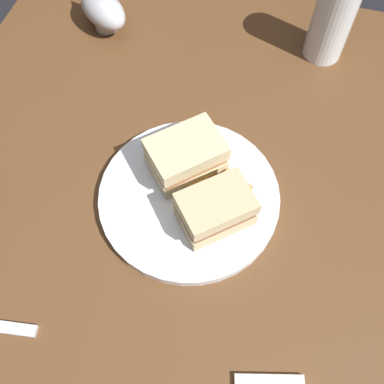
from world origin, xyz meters
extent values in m
plane|color=black|center=(0.00, 0.00, 0.00)|extent=(6.00, 6.00, 0.00)
cube|color=brown|center=(0.00, 0.00, 0.36)|extent=(1.05, 0.97, 0.72)
cylinder|color=white|center=(0.00, 0.01, 0.72)|extent=(0.28, 0.28, 0.02)
cube|color=#CCB284|center=(-0.03, -0.04, 0.74)|extent=(0.12, 0.13, 0.02)
cube|color=#8C5B3D|center=(-0.03, -0.04, 0.76)|extent=(0.11, 0.12, 0.01)
cube|color=#CCB284|center=(-0.03, -0.04, 0.78)|extent=(0.12, 0.13, 0.02)
cube|color=beige|center=(0.05, 0.03, 0.75)|extent=(0.13, 0.13, 0.03)
cube|color=#B27A4C|center=(0.05, 0.03, 0.76)|extent=(0.13, 0.13, 0.01)
cube|color=beige|center=(0.05, 0.03, 0.78)|extent=(0.13, 0.13, 0.03)
cube|color=#B77F33|center=(0.03, 0.00, 0.74)|extent=(0.06, 0.04, 0.02)
cube|color=#B77F33|center=(0.01, -0.07, 0.74)|extent=(0.04, 0.04, 0.02)
cube|color=#B77F33|center=(0.03, -0.06, 0.74)|extent=(0.04, 0.05, 0.02)
cube|color=#B77F33|center=(0.03, 0.00, 0.74)|extent=(0.06, 0.05, 0.02)
cube|color=gold|center=(0.04, 0.01, 0.74)|extent=(0.05, 0.05, 0.02)
cylinder|color=white|center=(0.38, -0.15, 0.79)|extent=(0.07, 0.07, 0.16)
cylinder|color=orange|center=(0.38, -0.15, 0.77)|extent=(0.06, 0.06, 0.11)
cylinder|color=#B7B7BC|center=(0.33, 0.28, 0.73)|extent=(0.04, 0.04, 0.02)
ellipsoid|color=#B7B7BC|center=(0.33, 0.28, 0.76)|extent=(0.12, 0.13, 0.06)
ellipsoid|color=#381E0F|center=(0.33, 0.28, 0.77)|extent=(0.10, 0.11, 0.02)
camera|label=1|loc=(-0.31, -0.08, 1.34)|focal=41.14mm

